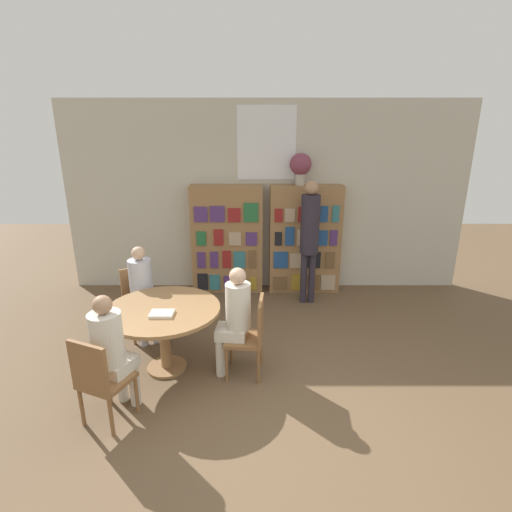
{
  "coord_description": "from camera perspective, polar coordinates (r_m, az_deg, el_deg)",
  "views": [
    {
      "loc": [
        -0.16,
        -2.82,
        2.61
      ],
      "look_at": [
        -0.16,
        1.93,
        1.05
      ],
      "focal_mm": 28.0,
      "sensor_mm": 36.0,
      "label": 1
    }
  ],
  "objects": [
    {
      "name": "chair_left_side",
      "position": [
        5.38,
        -16.24,
        -5.81
      ],
      "size": [
        0.55,
        0.55,
        0.88
      ],
      "rotation": [
        0.0,
        0.0,
        -2.6
      ],
      "color": "brown",
      "rests_on": "ground_plane"
    },
    {
      "name": "ground_plane",
      "position": [
        3.85,
        2.66,
        -24.6
      ],
      "size": [
        16.0,
        16.0,
        0.0
      ],
      "primitive_type": "plane",
      "color": "brown"
    },
    {
      "name": "chair_far_side",
      "position": [
        4.36,
        -0.67,
        -10.96
      ],
      "size": [
        0.43,
        0.43,
        0.88
      ],
      "rotation": [
        0.0,
        0.0,
        1.48
      ],
      "color": "brown",
      "rests_on": "ground_plane"
    },
    {
      "name": "bookshelf_right",
      "position": [
        6.46,
        7.0,
        2.34
      ],
      "size": [
        1.13,
        0.34,
        1.73
      ],
      "color": "olive",
      "rests_on": "ground_plane"
    },
    {
      "name": "seated_reader_left",
      "position": [
        5.14,
        -15.91,
        -4.43
      ],
      "size": [
        0.41,
        0.42,
        1.22
      ],
      "rotation": [
        0.0,
        0.0,
        -2.6
      ],
      "color": "#B2B7C6",
      "rests_on": "ground_plane"
    },
    {
      "name": "chair_near_camera",
      "position": [
        3.93,
        -21.42,
        -15.89
      ],
      "size": [
        0.52,
        0.52,
        0.88
      ],
      "rotation": [
        0.0,
        0.0,
        -0.4
      ],
      "color": "brown",
      "rests_on": "ground_plane"
    },
    {
      "name": "seated_reader_right",
      "position": [
        4.28,
        -3.1,
        -8.43
      ],
      "size": [
        0.38,
        0.29,
        1.23
      ],
      "rotation": [
        0.0,
        0.0,
        1.48
      ],
      "color": "beige",
      "rests_on": "ground_plane"
    },
    {
      "name": "wall_back",
      "position": [
        6.46,
        1.46,
        8.33
      ],
      "size": [
        6.4,
        0.07,
        3.0
      ],
      "color": "beige",
      "rests_on": "ground_plane"
    },
    {
      "name": "reading_table",
      "position": [
        4.48,
        -13.11,
        -8.63
      ],
      "size": [
        1.24,
        1.24,
        0.75
      ],
      "color": "olive",
      "rests_on": "ground_plane"
    },
    {
      "name": "seated_reader_back",
      "position": [
        3.93,
        -19.97,
        -12.15
      ],
      "size": [
        0.39,
        0.42,
        1.22
      ],
      "rotation": [
        0.0,
        0.0,
        -0.4
      ],
      "color": "beige",
      "rests_on": "ground_plane"
    },
    {
      "name": "flower_vase",
      "position": [
        6.24,
        6.4,
        12.71
      ],
      "size": [
        0.33,
        0.33,
        0.48
      ],
      "color": "#B7AD9E",
      "rests_on": "bookshelf_right"
    },
    {
      "name": "librarian_standing",
      "position": [
        5.91,
        7.7,
        3.57
      ],
      "size": [
        0.27,
        0.54,
        1.87
      ],
      "color": "#28232D",
      "rests_on": "ground_plane"
    },
    {
      "name": "bookshelf_left",
      "position": [
        6.43,
        -4.12,
        2.37
      ],
      "size": [
        1.13,
        0.34,
        1.73
      ],
      "color": "olive",
      "rests_on": "ground_plane"
    },
    {
      "name": "open_book_on_table",
      "position": [
        4.27,
        -13.3,
        -8.04
      ],
      "size": [
        0.24,
        0.18,
        0.03
      ],
      "color": "silver",
      "rests_on": "reading_table"
    }
  ]
}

